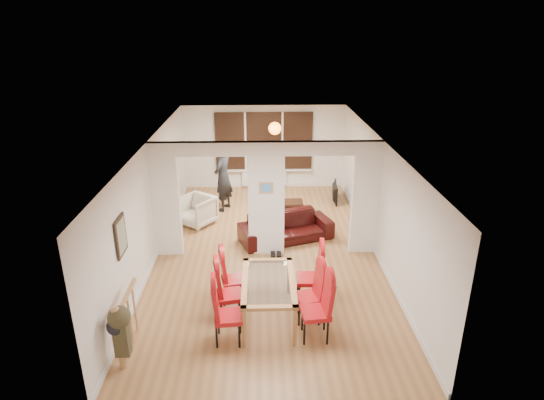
{
  "coord_description": "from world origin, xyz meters",
  "views": [
    {
      "loc": [
        -0.13,
        -9.31,
        4.93
      ],
      "look_at": [
        0.14,
        0.6,
        1.05
      ],
      "focal_mm": 30.0,
      "sensor_mm": 36.0,
      "label": 1
    }
  ],
  "objects_px": {
    "dining_chair_la": "(228,312)",
    "television": "(332,192)",
    "dining_table": "(269,299)",
    "coffee_table": "(285,205)",
    "dining_chair_ra": "(315,308)",
    "dining_chair_rc": "(309,275)",
    "person": "(223,177)",
    "armchair": "(196,211)",
    "bottle": "(280,197)",
    "dining_chair_lc": "(233,277)",
    "dining_chair_lb": "(229,291)",
    "sofa": "(286,227)",
    "dining_chair_rb": "(309,293)",
    "bowl": "(279,200)"
  },
  "relations": [
    {
      "from": "coffee_table",
      "to": "sofa",
      "type": "bearing_deg",
      "value": -92.63
    },
    {
      "from": "dining_chair_rb",
      "to": "television",
      "type": "height_order",
      "value": "dining_chair_rb"
    },
    {
      "from": "dining_table",
      "to": "dining_chair_la",
      "type": "distance_m",
      "value": 0.92
    },
    {
      "from": "person",
      "to": "sofa",
      "type": "bearing_deg",
      "value": 60.88
    },
    {
      "from": "dining_chair_la",
      "to": "person",
      "type": "distance_m",
      "value": 5.74
    },
    {
      "from": "dining_table",
      "to": "dining_chair_lb",
      "type": "relative_size",
      "value": 1.51
    },
    {
      "from": "dining_chair_ra",
      "to": "bottle",
      "type": "distance_m",
      "value": 5.63
    },
    {
      "from": "dining_table",
      "to": "coffee_table",
      "type": "distance_m",
      "value": 5.1
    },
    {
      "from": "sofa",
      "to": "television",
      "type": "relative_size",
      "value": 2.35
    },
    {
      "from": "dining_chair_rb",
      "to": "dining_chair_la",
      "type": "bearing_deg",
      "value": -171.42
    },
    {
      "from": "sofa",
      "to": "dining_chair_lc",
      "type": "bearing_deg",
      "value": -133.18
    },
    {
      "from": "dining_chair_la",
      "to": "television",
      "type": "xyz_separation_m",
      "value": [
        2.67,
        6.28,
        -0.28
      ]
    },
    {
      "from": "dining_chair_ra",
      "to": "sofa",
      "type": "relative_size",
      "value": 0.52
    },
    {
      "from": "dining_chair_lc",
      "to": "sofa",
      "type": "relative_size",
      "value": 0.47
    },
    {
      "from": "dining_table",
      "to": "bowl",
      "type": "xyz_separation_m",
      "value": [
        0.4,
        5.12,
        -0.13
      ]
    },
    {
      "from": "bowl",
      "to": "bottle",
      "type": "bearing_deg",
      "value": -78.09
    },
    {
      "from": "dining_chair_lb",
      "to": "television",
      "type": "relative_size",
      "value": 1.15
    },
    {
      "from": "sofa",
      "to": "coffee_table",
      "type": "bearing_deg",
      "value": 67.92
    },
    {
      "from": "armchair",
      "to": "dining_chair_la",
      "type": "bearing_deg",
      "value": -39.98
    },
    {
      "from": "dining_table",
      "to": "bottle",
      "type": "bearing_deg",
      "value": 85.29
    },
    {
      "from": "dining_chair_lc",
      "to": "dining_chair_ra",
      "type": "relative_size",
      "value": 0.9
    },
    {
      "from": "dining_chair_lb",
      "to": "bowl",
      "type": "relative_size",
      "value": 4.69
    },
    {
      "from": "dining_chair_la",
      "to": "television",
      "type": "bearing_deg",
      "value": 61.24
    },
    {
      "from": "dining_chair_rb",
      "to": "television",
      "type": "xyz_separation_m",
      "value": [
        1.3,
        5.74,
        -0.27
      ]
    },
    {
      "from": "dining_chair_lc",
      "to": "person",
      "type": "distance_m",
      "value": 4.6
    },
    {
      "from": "dining_table",
      "to": "dining_chair_rc",
      "type": "height_order",
      "value": "dining_chair_rc"
    },
    {
      "from": "dining_chair_ra",
      "to": "dining_chair_rc",
      "type": "distance_m",
      "value": 1.06
    },
    {
      "from": "dining_chair_lc",
      "to": "sofa",
      "type": "distance_m",
      "value": 2.82
    },
    {
      "from": "bottle",
      "to": "person",
      "type": "bearing_deg",
      "value": 178.34
    },
    {
      "from": "bottle",
      "to": "armchair",
      "type": "bearing_deg",
      "value": -156.69
    },
    {
      "from": "dining_chair_lb",
      "to": "bottle",
      "type": "relative_size",
      "value": 3.74
    },
    {
      "from": "dining_chair_lb",
      "to": "armchair",
      "type": "bearing_deg",
      "value": 93.82
    },
    {
      "from": "dining_chair_lc",
      "to": "sofa",
      "type": "bearing_deg",
      "value": 53.41
    },
    {
      "from": "dining_chair_lb",
      "to": "dining_chair_la",
      "type": "bearing_deg",
      "value": -100.15
    },
    {
      "from": "dining_chair_lb",
      "to": "television",
      "type": "height_order",
      "value": "dining_chair_lb"
    },
    {
      "from": "dining_chair_la",
      "to": "coffee_table",
      "type": "height_order",
      "value": "dining_chair_la"
    },
    {
      "from": "dining_chair_lc",
      "to": "television",
      "type": "distance_m",
      "value": 5.77
    },
    {
      "from": "dining_table",
      "to": "dining_chair_lb",
      "type": "height_order",
      "value": "dining_chair_lb"
    },
    {
      "from": "dining_chair_lc",
      "to": "dining_chair_rb",
      "type": "height_order",
      "value": "dining_chair_rb"
    },
    {
      "from": "armchair",
      "to": "dining_chair_ra",
      "type": "bearing_deg",
      "value": -24.7
    },
    {
      "from": "armchair",
      "to": "coffee_table",
      "type": "height_order",
      "value": "armchair"
    },
    {
      "from": "dining_chair_rc",
      "to": "dining_chair_la",
      "type": "bearing_deg",
      "value": -139.85
    },
    {
      "from": "dining_chair_la",
      "to": "television",
      "type": "height_order",
      "value": "dining_chair_la"
    },
    {
      "from": "television",
      "to": "dining_chair_rc",
      "type": "bearing_deg",
      "value": 172.24
    },
    {
      "from": "dining_chair_lc",
      "to": "dining_chair_rc",
      "type": "height_order",
      "value": "dining_chair_rc"
    },
    {
      "from": "person",
      "to": "armchair",
      "type": "bearing_deg",
      "value": -11.58
    },
    {
      "from": "bowl",
      "to": "person",
      "type": "bearing_deg",
      "value": -179.08
    },
    {
      "from": "dining_chair_lc",
      "to": "dining_chair_rc",
      "type": "relative_size",
      "value": 0.91
    },
    {
      "from": "dining_table",
      "to": "bottle",
      "type": "relative_size",
      "value": 5.64
    },
    {
      "from": "armchair",
      "to": "television",
      "type": "relative_size",
      "value": 0.89
    }
  ]
}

